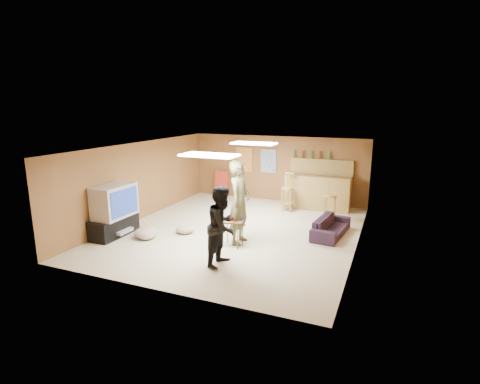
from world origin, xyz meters
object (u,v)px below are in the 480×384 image
at_px(bar_counter, 318,192).
at_px(person_olive, 239,202).
at_px(person_black, 223,226).
at_px(sofa, 331,226).
at_px(tv_body, 114,201).
at_px(tray_table, 232,233).

distance_m(bar_counter, person_olive, 3.90).
distance_m(person_black, sofa, 3.22).
relative_size(tv_body, person_black, 0.67).
distance_m(person_olive, sofa, 2.48).
bearing_deg(sofa, person_olive, 131.43).
bearing_deg(person_black, sofa, -30.21).
height_order(tv_body, sofa, tv_body).
relative_size(person_black, tray_table, 2.67).
xyz_separation_m(tv_body, person_olive, (3.03, 0.74, 0.09)).
height_order(bar_counter, person_olive, person_olive).
height_order(person_black, sofa, person_black).
xyz_separation_m(person_olive, tray_table, (-0.07, -0.27, -0.68)).
relative_size(person_olive, person_black, 1.20).
xyz_separation_m(person_black, tray_table, (-0.23, 1.01, -0.52)).
relative_size(bar_counter, tray_table, 3.23).
xyz_separation_m(bar_counter, sofa, (0.82, -2.36, -0.32)).
xyz_separation_m(sofa, tray_table, (-2.00, -1.61, 0.08)).
distance_m(person_olive, tray_table, 0.73).
bearing_deg(person_olive, person_black, -173.71).
height_order(person_olive, tray_table, person_olive).
bearing_deg(bar_counter, sofa, -70.89).
xyz_separation_m(tv_body, tray_table, (2.96, 0.48, -0.59)).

